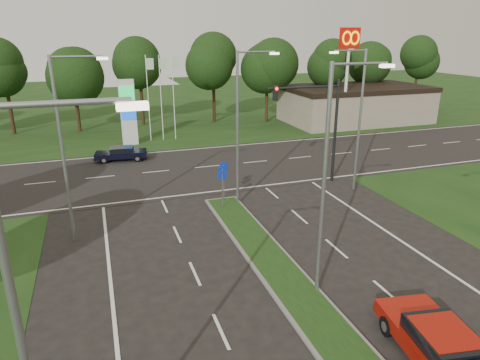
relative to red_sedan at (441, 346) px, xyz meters
name	(u,v)px	position (x,y,z in m)	size (l,w,h in m)	color
verge_far	(145,106)	(-2.52, 53.74, -0.72)	(160.00, 50.00, 0.02)	#173311
cross_road	(195,168)	(-2.52, 22.74, -0.72)	(160.00, 12.00, 0.02)	black
median_kerb	(324,327)	(-2.52, 2.74, -0.66)	(2.00, 26.00, 0.12)	slate
commercial_building	(355,104)	(19.48, 34.74, 1.28)	(16.00, 9.00, 4.00)	gray
streetlight_median_near	(329,172)	(-1.52, 4.74, 4.35)	(2.53, 0.22, 9.00)	gray
streetlight_median_far	(241,121)	(-1.52, 14.74, 4.35)	(2.53, 0.22, 9.00)	gray
streetlight_left_near	(32,328)	(-10.82, -1.26, 4.35)	(2.53, 0.22, 9.00)	gray
streetlight_left_far	(66,142)	(-10.82, 12.74, 4.35)	(2.53, 0.22, 9.00)	gray
streetlight_right_far	(358,114)	(6.28, 14.74, 4.35)	(2.53, 0.22, 9.00)	gray
traffic_signal	(319,116)	(4.67, 16.73, 3.93)	(5.10, 0.42, 7.00)	black
median_signs	(223,177)	(-2.52, 15.14, 0.99)	(1.16, 1.76, 2.38)	gray
gas_pylon	(130,110)	(-6.31, 31.78, 2.47)	(5.80, 1.26, 8.00)	silver
mcdonalds_sign	(349,53)	(15.48, 30.71, 7.26)	(2.20, 0.47, 10.40)	silver
treeline_far	(159,63)	(-2.42, 38.67, 6.11)	(6.00, 6.00, 9.90)	black
red_sedan	(441,346)	(0.00, 0.00, 0.00)	(2.77, 5.16, 1.35)	#9F1308
navy_sedan	(121,153)	(-7.71, 26.73, -0.12)	(4.24, 2.17, 1.12)	black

